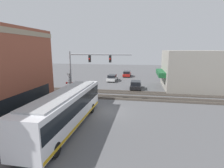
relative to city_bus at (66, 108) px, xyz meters
name	(u,v)px	position (x,y,z in m)	size (l,w,h in m)	color
ground_plane	(108,112)	(4.45, -2.80, -1.80)	(120.00, 120.00, 0.00)	#565659
shop_building	(192,70)	(19.02, -15.09, 1.50)	(10.16, 10.84, 6.62)	gray
city_bus	(66,108)	(0.00, 0.00, 0.00)	(12.13, 2.59, 3.25)	silver
traffic_signal_gantry	(87,65)	(8.52, 0.73, 3.04)	(0.42, 8.32, 6.58)	gray
crossing_signal	(70,83)	(8.46, 3.30, 0.50)	(1.41, 1.18, 3.81)	gray
rail_track_near	(116,97)	(10.45, -2.80, -1.77)	(2.60, 60.00, 0.15)	#332D28
rail_track_far	(119,92)	(13.65, -2.80, -1.77)	(2.60, 60.00, 0.15)	#332D28
parked_car_black	(136,85)	(16.35, -5.40, -1.13)	(4.28, 1.82, 1.44)	black
parked_car_white	(112,78)	(23.47, 0.00, -1.14)	(4.74, 1.82, 1.39)	silver
parked_car_red	(127,74)	(30.31, -2.60, -1.14)	(4.43, 1.82, 1.41)	#B21E19
pedestrian_at_crossing	(84,93)	(8.82, 1.42, -0.87)	(0.34, 0.34, 1.81)	black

